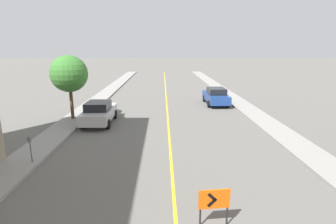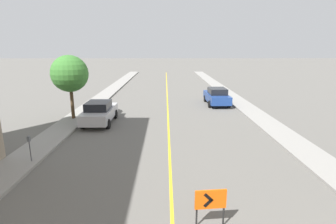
{
  "view_description": "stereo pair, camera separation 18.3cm",
  "coord_description": "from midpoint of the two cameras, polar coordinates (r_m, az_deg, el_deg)",
  "views": [
    {
      "loc": [
        -0.39,
        15.69,
        5.23
      ],
      "look_at": [
        -0.03,
        32.85,
        1.0
      ],
      "focal_mm": 28.0,
      "sensor_mm": 36.0,
      "label": 1
    },
    {
      "loc": [
        -0.21,
        15.69,
        5.23
      ],
      "look_at": [
        -0.03,
        32.85,
        1.0
      ],
      "focal_mm": 28.0,
      "sensor_mm": 36.0,
      "label": 2
    }
  ],
  "objects": [
    {
      "name": "lane_stripe",
      "position": [
        21.48,
        0.22,
        -0.23
      ],
      "size": [
        0.12,
        73.04,
        0.01
      ],
      "color": "gold",
      "rests_on": "ground_plane"
    },
    {
      "name": "sidewalk_left",
      "position": [
        22.47,
        -17.77,
        -0.09
      ],
      "size": [
        1.81,
        73.04,
        0.15
      ],
      "color": "gray",
      "rests_on": "ground_plane"
    },
    {
      "name": "sidewalk_right",
      "position": [
        22.65,
        18.06,
        -0.0
      ],
      "size": [
        1.81,
        73.04,
        0.15
      ],
      "color": "gray",
      "rests_on": "ground_plane"
    },
    {
      "name": "arrow_barricade_primary",
      "position": [
        8.25,
        9.91,
        -18.56
      ],
      "size": [
        0.95,
        0.15,
        1.2
      ],
      "rotation": [
        0.0,
        0.0,
        0.1
      ],
      "color": "#EF560C",
      "rests_on": "ground_plane"
    },
    {
      "name": "parked_car_curb_near",
      "position": [
        19.05,
        -14.45,
        -0.05
      ],
      "size": [
        1.93,
        4.31,
        1.59
      ],
      "rotation": [
        0.0,
        0.0,
        -0.0
      ],
      "color": "#B7B7BC",
      "rests_on": "ground_plane"
    },
    {
      "name": "parked_car_curb_mid",
      "position": [
        25.0,
        10.78,
        3.4
      ],
      "size": [
        1.95,
        4.34,
        1.59
      ],
      "rotation": [
        0.0,
        0.0,
        0.03
      ],
      "color": "navy",
      "rests_on": "ground_plane"
    },
    {
      "name": "parking_meter_far_curb",
      "position": [
        13.45,
        -27.63,
        -6.03
      ],
      "size": [
        0.12,
        0.11,
        1.23
      ],
      "color": "#4C4C51",
      "rests_on": "sidewalk_left"
    },
    {
      "name": "street_tree_left_near",
      "position": [
        20.08,
        -20.38,
        7.8
      ],
      "size": [
        2.62,
        2.62,
        4.59
      ],
      "color": "#4C3823",
      "rests_on": "sidewalk_left"
    }
  ]
}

